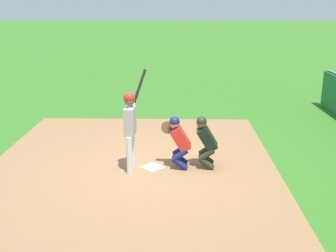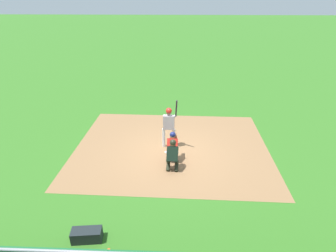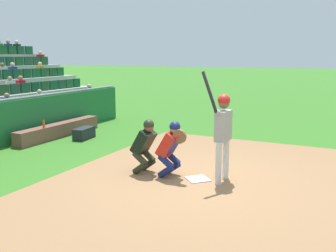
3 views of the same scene
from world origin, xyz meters
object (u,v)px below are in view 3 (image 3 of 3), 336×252
object	(u,v)px
home_plate_marker	(198,179)
catcher_crouching	(171,145)
batter_at_plate	(223,127)
dugout_bench	(60,130)
equipment_duffel_bag	(84,133)
water_bottle_on_bench	(44,124)
home_plate_umpire	(145,143)

from	to	relation	value
home_plate_marker	catcher_crouching	size ratio (longest dim) A/B	0.35
batter_at_plate	catcher_crouching	world-z (taller)	batter_at_plate
catcher_crouching	dugout_bench	distance (m)	5.53
batter_at_plate	equipment_duffel_bag	distance (m)	5.68
batter_at_plate	equipment_duffel_bag	xyz separation A→B (m)	(-2.07, -5.20, -0.98)
batter_at_plate	water_bottle_on_bench	bearing A→B (deg)	-101.36
catcher_crouching	equipment_duffel_bag	world-z (taller)	catcher_crouching
water_bottle_on_bench	home_plate_marker	bearing A→B (deg)	76.50
home_plate_umpire	equipment_duffel_bag	distance (m)	4.18
home_plate_marker	catcher_crouching	xyz separation A→B (m)	(0.06, -0.60, 0.69)
catcher_crouching	equipment_duffel_bag	size ratio (longest dim) A/B	1.54
equipment_duffel_bag	dugout_bench	bearing A→B (deg)	-92.34
dugout_bench	water_bottle_on_bench	world-z (taller)	water_bottle_on_bench
batter_at_plate	catcher_crouching	size ratio (longest dim) A/B	1.84
dugout_bench	equipment_duffel_bag	size ratio (longest dim) A/B	4.38
home_plate_marker	equipment_duffel_bag	xyz separation A→B (m)	(-2.19, -4.71, 0.16)
home_plate_marker	equipment_duffel_bag	distance (m)	5.20
catcher_crouching	dugout_bench	size ratio (longest dim) A/B	0.35
home_plate_marker	batter_at_plate	xyz separation A→B (m)	(-0.12, 0.49, 1.14)
catcher_crouching	water_bottle_on_bench	xyz separation A→B (m)	(-1.40, -4.97, -0.14)
home_plate_marker	dugout_bench	xyz separation A→B (m)	(-2.12, -5.66, 0.20)
batter_at_plate	catcher_crouching	distance (m)	1.19
home_plate_umpire	equipment_duffel_bag	bearing A→B (deg)	-123.00
home_plate_umpire	dugout_bench	distance (m)	4.96
dugout_bench	batter_at_plate	bearing A→B (deg)	71.97
dugout_bench	catcher_crouching	bearing A→B (deg)	66.66
dugout_bench	water_bottle_on_bench	xyz separation A→B (m)	(0.78, 0.09, 0.34)
home_plate_umpire	water_bottle_on_bench	xyz separation A→B (m)	(-1.41, -4.33, -0.13)
home_plate_marker	catcher_crouching	bearing A→B (deg)	-84.01
catcher_crouching	water_bottle_on_bench	size ratio (longest dim) A/B	5.29
batter_at_plate	home_plate_umpire	world-z (taller)	batter_at_plate
home_plate_marker	equipment_duffel_bag	size ratio (longest dim) A/B	0.54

